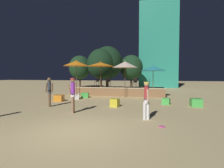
# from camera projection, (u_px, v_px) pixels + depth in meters

# --- Properties ---
(ground_plane) EXTENTS (120.00, 120.00, 0.00)m
(ground_plane) POSITION_uv_depth(u_px,v_px,m) (77.00, 132.00, 5.84)
(ground_plane) COLOR tan
(wooden_deck) EXTENTS (8.84, 2.88, 0.81)m
(wooden_deck) POSITION_uv_depth(u_px,v_px,m) (118.00, 91.00, 17.18)
(wooden_deck) COLOR olive
(wooden_deck) RESTS_ON ground
(patio_umbrella_0) EXTENTS (2.21, 2.21, 2.79)m
(patio_umbrella_0) POSITION_uv_depth(u_px,v_px,m) (153.00, 68.00, 14.97)
(patio_umbrella_0) COLOR brown
(patio_umbrella_0) RESTS_ON ground
(patio_umbrella_1) EXTENTS (2.20, 2.20, 3.19)m
(patio_umbrella_1) POSITION_uv_depth(u_px,v_px,m) (125.00, 65.00, 15.00)
(patio_umbrella_1) COLOR brown
(patio_umbrella_1) RESTS_ON ground
(patio_umbrella_2) EXTENTS (2.36, 2.36, 3.34)m
(patio_umbrella_2) POSITION_uv_depth(u_px,v_px,m) (76.00, 63.00, 16.04)
(patio_umbrella_2) COLOR brown
(patio_umbrella_2) RESTS_ON ground
(patio_umbrella_3) EXTENTS (2.49, 2.49, 3.20)m
(patio_umbrella_3) POSITION_uv_depth(u_px,v_px,m) (100.00, 64.00, 16.05)
(patio_umbrella_3) COLOR brown
(patio_umbrella_3) RESTS_ON ground
(cube_seat_0) EXTENTS (0.68, 0.68, 0.45)m
(cube_seat_0) POSITION_uv_depth(u_px,v_px,m) (59.00, 98.00, 12.89)
(cube_seat_0) COLOR orange
(cube_seat_0) RESTS_ON ground
(cube_seat_1) EXTENTS (0.83, 0.83, 0.47)m
(cube_seat_1) POSITION_uv_depth(u_px,v_px,m) (75.00, 96.00, 14.03)
(cube_seat_1) COLOR white
(cube_seat_1) RESTS_ON ground
(cube_seat_2) EXTENTS (0.55, 0.55, 0.48)m
(cube_seat_2) POSITION_uv_depth(u_px,v_px,m) (115.00, 103.00, 10.55)
(cube_seat_2) COLOR yellow
(cube_seat_2) RESTS_ON ground
(cube_seat_3) EXTENTS (0.66, 0.66, 0.48)m
(cube_seat_3) POSITION_uv_depth(u_px,v_px,m) (196.00, 103.00, 10.59)
(cube_seat_3) COLOR #4CC651
(cube_seat_3) RESTS_ON ground
(cube_seat_4) EXTENTS (0.70, 0.70, 0.41)m
(cube_seat_4) POSITION_uv_depth(u_px,v_px,m) (85.00, 95.00, 15.03)
(cube_seat_4) COLOR #4CC651
(cube_seat_4) RESTS_ON ground
(cube_seat_5) EXTENTS (0.57, 0.57, 0.41)m
(cube_seat_5) POSITION_uv_depth(u_px,v_px,m) (166.00, 101.00, 11.38)
(cube_seat_5) COLOR #4CC651
(cube_seat_5) RESTS_ON ground
(person_1) EXTENTS (0.44, 0.29, 1.76)m
(person_1) POSITION_uv_depth(u_px,v_px,m) (49.00, 91.00, 10.57)
(person_1) COLOR brown
(person_1) RESTS_ON ground
(person_2) EXTENTS (0.27, 0.42, 1.62)m
(person_2) POSITION_uv_depth(u_px,v_px,m) (146.00, 99.00, 7.42)
(person_2) COLOR white
(person_2) RESTS_ON ground
(person_3) EXTENTS (0.50, 0.30, 1.77)m
(person_3) POSITION_uv_depth(u_px,v_px,m) (73.00, 93.00, 8.78)
(person_3) COLOR #997051
(person_3) RESTS_ON ground
(bistro_chair_0) EXTENTS (0.46, 0.46, 0.90)m
(bistro_chair_0) POSITION_uv_depth(u_px,v_px,m) (97.00, 81.00, 18.00)
(bistro_chair_0) COLOR #2D3338
(bistro_chair_0) RESTS_ON wooden_deck
(bistro_chair_1) EXTENTS (0.40, 0.40, 0.90)m
(bistro_chair_1) POSITION_uv_depth(u_px,v_px,m) (149.00, 81.00, 17.27)
(bistro_chair_1) COLOR #47474C
(bistro_chair_1) RESTS_ON wooden_deck
(bistro_chair_2) EXTENTS (0.46, 0.46, 0.90)m
(bistro_chair_2) POSITION_uv_depth(u_px,v_px,m) (109.00, 81.00, 18.31)
(bistro_chair_2) COLOR #47474C
(bistro_chair_2) RESTS_ON wooden_deck
(bistro_chair_3) EXTENTS (0.42, 0.43, 0.90)m
(bistro_chair_3) POSITION_uv_depth(u_px,v_px,m) (135.00, 81.00, 16.26)
(bistro_chair_3) COLOR #47474C
(bistro_chair_3) RESTS_ON wooden_deck
(frisbee_disc) EXTENTS (0.23, 0.23, 0.03)m
(frisbee_disc) POSITION_uv_depth(u_px,v_px,m) (162.00, 127.00, 6.36)
(frisbee_disc) COLOR #E54C99
(frisbee_disc) RESTS_ON ground
(background_tree_0) EXTENTS (3.21, 3.21, 4.79)m
(background_tree_0) POSITION_uv_depth(u_px,v_px,m) (131.00, 68.00, 24.56)
(background_tree_0) COLOR #3D2B1C
(background_tree_0) RESTS_ON ground
(background_tree_1) EXTENTS (3.34, 3.34, 5.18)m
(background_tree_1) POSITION_uv_depth(u_px,v_px,m) (101.00, 64.00, 21.34)
(background_tree_1) COLOR #3D2B1C
(background_tree_1) RESTS_ON ground
(background_tree_2) EXTENTS (3.80, 3.80, 5.63)m
(background_tree_2) POSITION_uv_depth(u_px,v_px,m) (108.00, 63.00, 22.35)
(background_tree_2) COLOR #3D2B1C
(background_tree_2) RESTS_ON ground
(background_tree_3) EXTENTS (3.49, 3.49, 5.15)m
(background_tree_3) POSITION_uv_depth(u_px,v_px,m) (80.00, 67.00, 28.41)
(background_tree_3) COLOR #3D2B1C
(background_tree_3) RESTS_ON ground
(background_tree_4) EXTENTS (3.14, 3.14, 4.78)m
(background_tree_4) POSITION_uv_depth(u_px,v_px,m) (107.00, 68.00, 24.95)
(background_tree_4) COLOR #3D2B1C
(background_tree_4) RESTS_ON ground
(distant_building) EXTENTS (5.97, 3.59, 13.58)m
(distant_building) POSITION_uv_depth(u_px,v_px,m) (158.00, 46.00, 28.53)
(distant_building) COLOR teal
(distant_building) RESTS_ON ground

